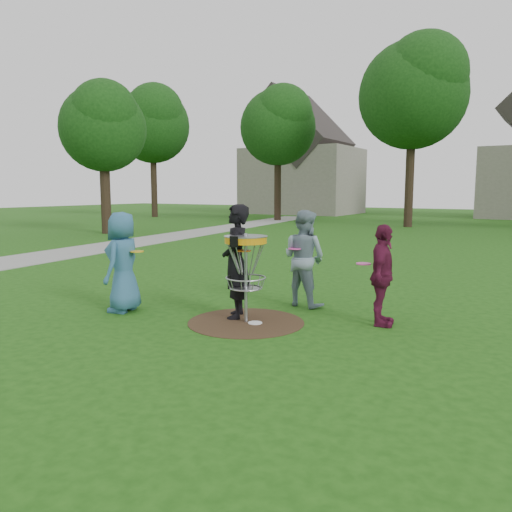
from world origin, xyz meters
The scene contains 11 objects.
ground centered at (0.00, 0.00, 0.00)m, with size 100.00×100.00×0.00m, color #19470F.
dirt_patch centered at (0.00, 0.00, 0.00)m, with size 1.80×1.80×0.01m, color #47331E.
concrete_path centered at (-10.00, 8.00, 0.01)m, with size 2.20×40.00×0.02m, color #9E9E99.
player_blue centered at (-2.15, -0.44, 0.84)m, with size 0.82×0.53×1.67m, color #306285.
player_black centered at (-0.30, 0.18, 0.90)m, with size 0.66×0.43×1.81m, color black.
player_grey centered at (0.26, 1.50, 0.84)m, with size 0.82×0.64×1.69m, color gray.
player_maroon centered at (1.83, 0.91, 0.76)m, with size 0.90×0.37×1.53m, color maroon.
disc_on_grass centered at (0.16, 0.01, 0.01)m, with size 0.22×0.22×0.02m, color white.
disc_golf_basket centered at (0.00, 0.00, 1.02)m, with size 0.66×0.67×1.38m.
held_discs centered at (-0.03, 0.41, 1.03)m, with size 3.67×1.83×0.19m.
tree_row centered at (0.44, 20.67, 6.21)m, with size 51.20×17.42×9.90m.
Camera 1 is at (4.00, -6.34, 2.03)m, focal length 35.00 mm.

